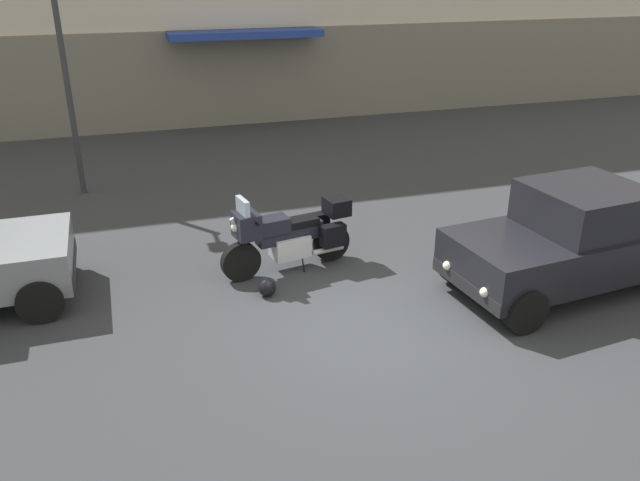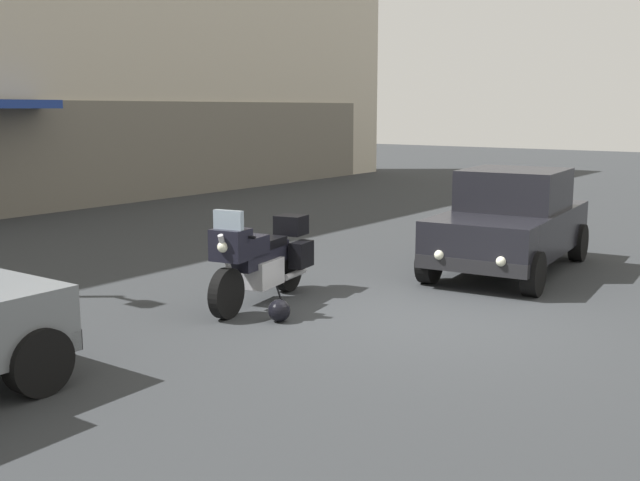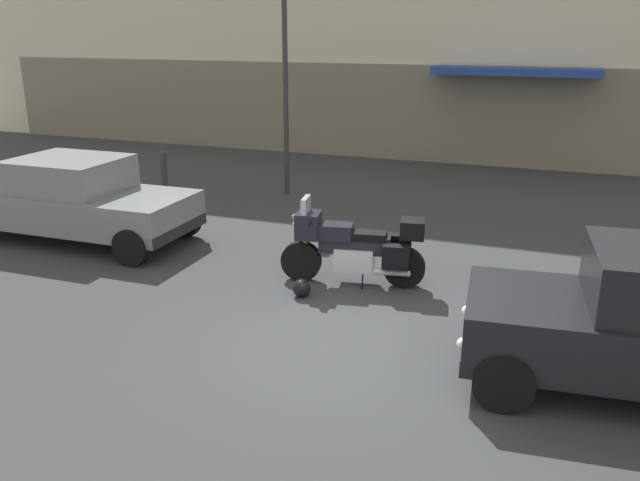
{
  "view_description": "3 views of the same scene",
  "coord_description": "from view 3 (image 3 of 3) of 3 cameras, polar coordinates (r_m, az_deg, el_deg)",
  "views": [
    {
      "loc": [
        -3.05,
        -7.07,
        4.72
      ],
      "look_at": [
        -0.51,
        0.93,
        1.0
      ],
      "focal_mm": 36.07,
      "sensor_mm": 36.0,
      "label": 1
    },
    {
      "loc": [
        -8.24,
        -4.39,
        2.61
      ],
      "look_at": [
        -0.85,
        1.0,
        1.01
      ],
      "focal_mm": 42.54,
      "sensor_mm": 36.0,
      "label": 2
    },
    {
      "loc": [
        2.24,
        -6.98,
        3.83
      ],
      "look_at": [
        -0.72,
        0.84,
        1.1
      ],
      "focal_mm": 36.73,
      "sensor_mm": 36.0,
      "label": 3
    }
  ],
  "objects": [
    {
      "name": "ground_plane",
      "position": [
        8.27,
        2.67,
        -9.52
      ],
      "size": [
        80.0,
        80.0,
        0.0
      ],
      "primitive_type": "plane",
      "color": "#2D3033"
    },
    {
      "name": "motorcycle",
      "position": [
        10.09,
        3.09,
        -0.49
      ],
      "size": [
        2.25,
        0.95,
        1.36
      ],
      "rotation": [
        0.0,
        0.0,
        3.32
      ],
      "color": "black",
      "rests_on": "ground"
    },
    {
      "name": "helmet",
      "position": [
        9.75,
        -1.6,
        -4.15
      ],
      "size": [
        0.28,
        0.28,
        0.28
      ],
      "primitive_type": "sphere",
      "color": "black",
      "rests_on": "ground"
    },
    {
      "name": "car_sedan_far",
      "position": [
        13.01,
        -20.65,
        3.37
      ],
      "size": [
        4.59,
        1.95,
        1.56
      ],
      "rotation": [
        0.0,
        0.0,
        3.15
      ],
      "color": "slate",
      "rests_on": "ground"
    },
    {
      "name": "streetlamp_curbside",
      "position": [
        15.29,
        -3.27,
        14.76
      ],
      "size": [
        0.28,
        0.94,
        4.86
      ],
      "color": "#2D2D33",
      "rests_on": "ground"
    },
    {
      "name": "bollard_curbside",
      "position": [
        16.61,
        -13.46,
        6.09
      ],
      "size": [
        0.16,
        0.16,
        0.98
      ],
      "color": "#333338",
      "rests_on": "ground"
    }
  ]
}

